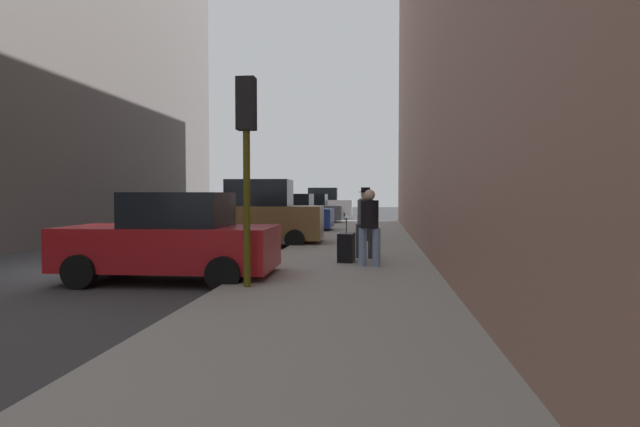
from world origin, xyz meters
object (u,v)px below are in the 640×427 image
fire_hydrant (308,232)px  traffic_light (247,136)px  pedestrian_in_jeans (370,223)px  parked_bronze_suv (255,216)px  parked_white_van (321,205)px  pedestrian_with_beanie (365,219)px  rolling_suitcase (346,247)px  parked_red_hatchback (172,239)px  parked_gray_coupe (308,210)px  parked_blue_sedan (288,214)px  pedestrian_in_tan_coat (365,213)px

fire_hydrant → traffic_light: traffic_light is taller
pedestrian_in_jeans → parked_bronze_suv: bearing=126.6°
parked_white_van → pedestrian_with_beanie: 23.77m
parked_white_van → pedestrian_with_beanie: (3.79, -23.47, 0.10)m
traffic_light → rolling_suitcase: size_ratio=3.46×
parked_red_hatchback → fire_hydrant: (1.80, 6.80, -0.35)m
parked_gray_coupe → pedestrian_with_beanie: (3.79, -16.56, 0.29)m
parked_blue_sedan → fire_hydrant: parked_blue_sedan is taller
parked_red_hatchback → parked_bronze_suv: bearing=90.0°
pedestrian_in_tan_coat → traffic_light: bearing=-101.6°
parked_gray_coupe → rolling_suitcase: parked_gray_coupe is taller
parked_bronze_suv → pedestrian_with_beanie: (3.79, -3.88, 0.10)m
parked_white_van → fire_hydrant: parked_white_van is taller
fire_hydrant → pedestrian_in_tan_coat: size_ratio=0.41×
parked_red_hatchback → parked_white_van: size_ratio=0.91×
parked_bronze_suv → pedestrian_with_beanie: 5.42m
parked_bronze_suv → fire_hydrant: bearing=-2.2°
parked_gray_coupe → pedestrian_in_jeans: 18.38m
traffic_light → parked_bronze_suv: bearing=103.0°
pedestrian_with_beanie → parked_blue_sedan: bearing=110.8°
parked_white_van → traffic_light: (1.85, -27.61, 1.73)m
parked_red_hatchback → pedestrian_in_tan_coat: size_ratio=2.48×
parked_red_hatchback → parked_gray_coupe: same height
parked_red_hatchback → parked_blue_sedan: bearing=90.0°
traffic_light → pedestrian_with_beanie: (1.94, 4.15, -1.62)m
parked_white_van → parked_red_hatchback: bearing=-90.0°
parked_blue_sedan → parked_white_van: size_ratio=0.91×
parked_bronze_suv → pedestrian_with_beanie: parked_bronze_suv is taller
parked_gray_coupe → pedestrian_with_beanie: pedestrian_with_beanie is taller
fire_hydrant → traffic_light: (0.05, -7.96, 2.26)m
rolling_suitcase → pedestrian_with_beanie: bearing=59.3°
pedestrian_with_beanie → parked_gray_coupe: bearing=102.9°
parked_gray_coupe → rolling_suitcase: size_ratio=4.05×
parked_bronze_suv → parked_gray_coupe: bearing=90.0°
parked_bronze_suv → pedestrian_with_beanie: bearing=-45.6°
parked_red_hatchback → parked_white_van: bearing=90.0°
parked_blue_sedan → traffic_light: bearing=-82.5°
parked_red_hatchback → pedestrian_with_beanie: (3.79, 2.99, 0.29)m
traffic_light → parked_red_hatchback: bearing=148.0°
parked_blue_sedan → pedestrian_in_tan_coat: size_ratio=2.47×
traffic_light → pedestrian_in_tan_coat: bearing=78.4°
pedestrian_with_beanie → pedestrian_in_tan_coat: bearing=91.6°
parked_blue_sedan → pedestrian_with_beanie: bearing=-69.2°
pedestrian_in_jeans → parked_blue_sedan: bearing=109.0°
parked_blue_sedan → pedestrian_in_jeans: bearing=-71.0°
pedestrian_with_beanie → pedestrian_in_tan_coat: size_ratio=1.04×
pedestrian_in_jeans → pedestrian_in_tan_coat: size_ratio=1.00×
traffic_light → pedestrian_in_tan_coat: (1.81, 8.83, -1.65)m
rolling_suitcase → fire_hydrant: bearing=108.9°
parked_red_hatchback → traffic_light: bearing=-32.0°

